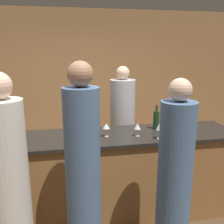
# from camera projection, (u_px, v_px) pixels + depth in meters

# --- Properties ---
(ground_plane) EXTENTS (14.00, 14.00, 0.00)m
(ground_plane) POSITION_uv_depth(u_px,v_px,m) (99.00, 215.00, 3.14)
(ground_plane) COLOR #4C3823
(back_wall) EXTENTS (8.00, 0.06, 2.80)m
(back_wall) POSITION_uv_depth(u_px,v_px,m) (84.00, 82.00, 5.02)
(back_wall) COLOR #A37547
(back_wall) RESTS_ON ground_plane
(bar_counter) EXTENTS (3.36, 0.71, 1.05)m
(bar_counter) POSITION_uv_depth(u_px,v_px,m) (99.00, 177.00, 3.01)
(bar_counter) COLOR #996638
(bar_counter) RESTS_ON ground_plane
(bartender) EXTENTS (0.36, 0.36, 1.80)m
(bartender) POSITION_uv_depth(u_px,v_px,m) (122.00, 132.00, 3.71)
(bartender) COLOR #B2B2B7
(bartender) RESTS_ON ground_plane
(guest_0) EXTENTS (0.30, 0.30, 1.93)m
(guest_0) POSITION_uv_depth(u_px,v_px,m) (83.00, 180.00, 2.16)
(guest_0) COLOR #4C6B93
(guest_0) RESTS_ON ground_plane
(guest_1) EXTENTS (0.31, 0.31, 1.79)m
(guest_1) POSITION_uv_depth(u_px,v_px,m) (174.00, 183.00, 2.26)
(guest_1) COLOR #4C6B93
(guest_1) RESTS_ON ground_plane
(guest_2) EXTENTS (0.35, 0.35, 1.85)m
(guest_2) POSITION_uv_depth(u_px,v_px,m) (9.00, 188.00, 2.13)
(guest_2) COLOR silver
(guest_2) RESTS_ON ground_plane
(wine_bottle_0) EXTENTS (0.07, 0.07, 0.30)m
(wine_bottle_0) POSITION_uv_depth(u_px,v_px,m) (156.00, 120.00, 3.11)
(wine_bottle_0) COLOR #19381E
(wine_bottle_0) RESTS_ON bar_counter
(wine_glass_0) EXTENTS (0.08, 0.08, 0.15)m
(wine_glass_0) POSITION_uv_depth(u_px,v_px,m) (106.00, 126.00, 2.83)
(wine_glass_0) COLOR silver
(wine_glass_0) RESTS_ON bar_counter
(wine_glass_2) EXTENTS (0.07, 0.07, 0.18)m
(wine_glass_2) POSITION_uv_depth(u_px,v_px,m) (159.00, 127.00, 2.76)
(wine_glass_2) COLOR silver
(wine_glass_2) RESTS_ON bar_counter
(wine_glass_4) EXTENTS (0.08, 0.08, 0.15)m
(wine_glass_4) POSITION_uv_depth(u_px,v_px,m) (137.00, 127.00, 2.84)
(wine_glass_4) COLOR silver
(wine_glass_4) RESTS_ON bar_counter
(wine_glass_5) EXTENTS (0.08, 0.08, 0.17)m
(wine_glass_5) POSITION_uv_depth(u_px,v_px,m) (5.00, 135.00, 2.52)
(wine_glass_5) COLOR silver
(wine_glass_5) RESTS_ON bar_counter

